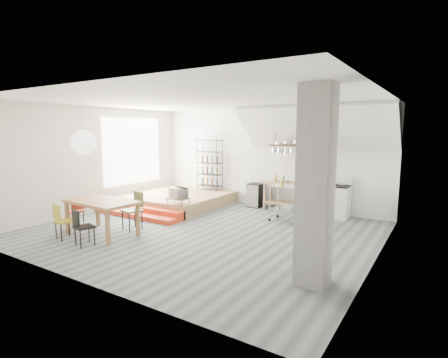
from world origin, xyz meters
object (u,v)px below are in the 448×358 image
Objects in this scene: mini_fridge at (255,195)px; dining_table at (101,204)px; rolling_cart at (289,199)px; stove at (338,201)px.

dining_table is at bearing -109.30° from mini_fridge.
dining_table is 5.04m from mini_fridge.
rolling_cart is 1.34× the size of mini_fridge.
stove is 0.65× the size of dining_table.
dining_table reaches higher than mini_fridge.
stove is 6.41m from dining_table.
stove is at bearing 53.02° from rolling_cart.
dining_table is 2.34× the size of mini_fridge.
mini_fridge is (-1.67, 1.24, -0.25)m from rolling_cart.
stove is 1.57m from rolling_cart.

